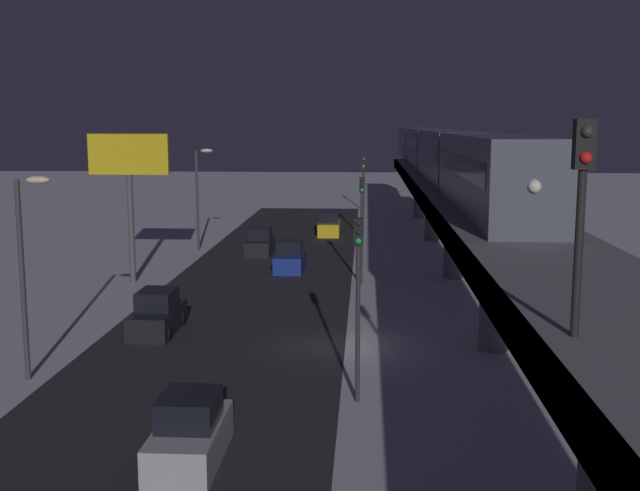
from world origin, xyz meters
name	(u,v)px	position (x,y,z in m)	size (l,w,h in m)	color
ground_plane	(331,346)	(0.00, 0.00, 0.00)	(240.00, 240.00, 0.00)	silver
avenue_asphalt	(219,344)	(4.88, 0.00, 0.00)	(11.00, 109.11, 0.01)	#28282D
elevated_railway	(496,237)	(-6.90, 0.00, 4.85)	(5.00, 109.11, 5.60)	slate
subway_train	(436,150)	(-6.99, -30.41, 7.38)	(2.94, 74.07, 3.40)	#4C5160
rail_signal	(582,190)	(-5.35, 18.17, 8.33)	(0.36, 0.41, 4.00)	black
sedan_black	(157,315)	(8.08, -1.88, 0.78)	(1.91, 4.32, 1.97)	black
sedan_silver	(190,434)	(3.48, 11.73, 0.80)	(1.80, 4.05, 1.97)	#B2B2B7
sedan_blue	(290,258)	(3.48, -17.48, 0.80)	(1.80, 4.29, 1.97)	navy
sedan_yellow	(329,226)	(1.68, -33.71, 0.80)	(1.80, 4.07, 1.97)	gold
sedan_black_2	(260,243)	(6.28, -23.57, 0.80)	(1.80, 4.16, 1.97)	black
traffic_light_near	(358,283)	(-1.22, 6.71, 4.20)	(0.32, 0.44, 6.40)	#2D2D2D
traffic_light_mid	(362,215)	(-1.22, -13.07, 4.20)	(0.32, 0.44, 6.40)	#2D2D2D
traffic_light_far	(363,187)	(-1.22, -32.86, 4.20)	(0.32, 0.44, 6.40)	#2D2D2D
traffic_light_distant	(364,172)	(-1.22, -52.65, 4.20)	(0.32, 0.44, 6.40)	#2D2D2D
commercial_billboard	(129,169)	(12.60, -13.04, 6.83)	(4.80, 0.36, 8.90)	#4C4C51
street_lamp_near	(27,253)	(10.95, 5.00, 4.81)	(1.35, 0.44, 7.65)	#38383D
street_lamp_far	(200,187)	(10.95, -25.00, 4.81)	(1.35, 0.44, 7.65)	#38383D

